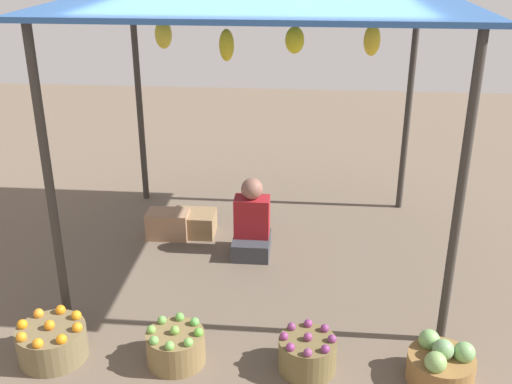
# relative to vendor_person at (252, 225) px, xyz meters

# --- Properties ---
(ground_plane) EXTENTS (14.00, 14.00, 0.00)m
(ground_plane) POSITION_rel_vendor_person_xyz_m (0.10, -0.02, -0.30)
(ground_plane) COLOR brown
(market_stall_structure) EXTENTS (3.29, 2.83, 2.43)m
(market_stall_structure) POSITION_rel_vendor_person_xyz_m (0.10, -0.01, 1.96)
(market_stall_structure) COLOR #38332D
(market_stall_structure) RESTS_ON ground
(vendor_person) EXTENTS (0.36, 0.44, 0.78)m
(vendor_person) POSITION_rel_vendor_person_xyz_m (0.00, 0.00, 0.00)
(vendor_person) COLOR #37393F
(vendor_person) RESTS_ON ground
(basket_oranges) EXTENTS (0.51, 0.51, 0.32)m
(basket_oranges) POSITION_rel_vendor_person_xyz_m (-1.32, -1.75, -0.16)
(basket_oranges) COLOR brown
(basket_oranges) RESTS_ON ground
(basket_green_apples) EXTENTS (0.43, 0.43, 0.31)m
(basket_green_apples) POSITION_rel_vendor_person_xyz_m (-0.40, -1.72, -0.17)
(basket_green_apples) COLOR olive
(basket_green_apples) RESTS_ON ground
(basket_purple_onions) EXTENTS (0.42, 0.42, 0.31)m
(basket_purple_onions) POSITION_rel_vendor_person_xyz_m (0.56, -1.72, -0.17)
(basket_purple_onions) COLOR brown
(basket_purple_onions) RESTS_ON ground
(basket_cabbages) EXTENTS (0.47, 0.47, 0.34)m
(basket_cabbages) POSITION_rel_vendor_person_xyz_m (1.50, -1.77, -0.16)
(basket_cabbages) COLOR olive
(basket_cabbages) RESTS_ON ground
(wooden_crate_near_vendor) EXTENTS (0.44, 0.35, 0.24)m
(wooden_crate_near_vendor) POSITION_rel_vendor_person_xyz_m (-0.64, 0.36, -0.18)
(wooden_crate_near_vendor) COLOR #90714C
(wooden_crate_near_vendor) RESTS_ON ground
(wooden_crate_stacked_rear) EXTENTS (0.43, 0.27, 0.28)m
(wooden_crate_stacked_rear) POSITION_rel_vendor_person_xyz_m (-0.90, 0.27, -0.16)
(wooden_crate_stacked_rear) COLOR #A07758
(wooden_crate_stacked_rear) RESTS_ON ground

